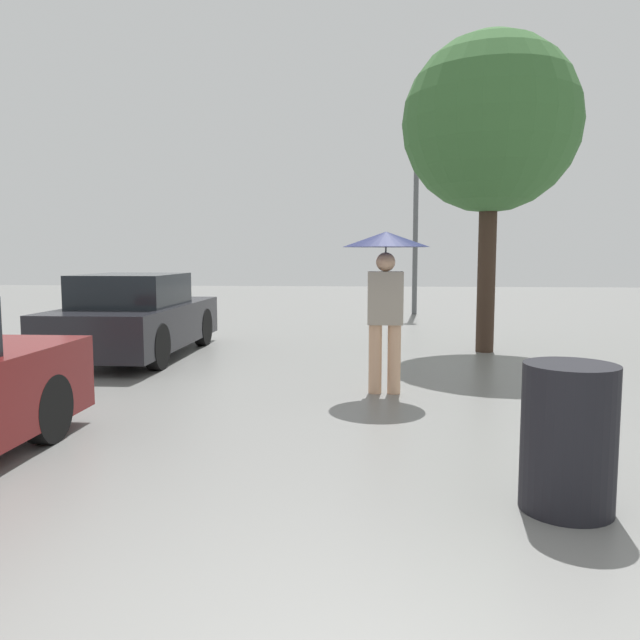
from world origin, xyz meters
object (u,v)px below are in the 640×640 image
(street_lamp, at_px, (416,194))
(trash_bin, at_px, (568,438))
(parked_car_farthest, at_px, (136,318))
(pedestrian, at_px, (386,269))
(tree, at_px, (491,125))

(street_lamp, height_order, trash_bin, street_lamp)
(parked_car_farthest, xyz_separation_m, trash_bin, (4.91, -5.63, -0.14))
(street_lamp, bearing_deg, parked_car_farthest, -123.29)
(street_lamp, xyz_separation_m, trash_bin, (0.03, -13.06, -2.74))
(pedestrian, relative_size, trash_bin, 2.00)
(street_lamp, bearing_deg, tree, -83.92)
(street_lamp, bearing_deg, trash_bin, -89.86)
(parked_car_farthest, bearing_deg, pedestrian, -31.76)
(trash_bin, bearing_deg, tree, 84.17)
(parked_car_farthest, bearing_deg, tree, 9.06)
(pedestrian, bearing_deg, street_lamp, 84.01)
(parked_car_farthest, distance_m, street_lamp, 9.26)
(parked_car_farthest, distance_m, tree, 6.42)
(tree, bearing_deg, trash_bin, -95.83)
(pedestrian, distance_m, trash_bin, 3.55)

